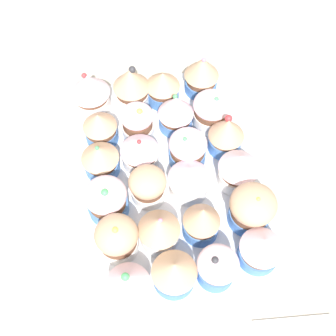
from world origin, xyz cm
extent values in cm
cube|color=#B2A899|center=(0.00, 0.00, -1.50)|extent=(180.00, 180.00, 3.00)
cube|color=silver|center=(0.00, 0.00, 0.60)|extent=(41.89, 29.08, 1.20)
cylinder|color=white|center=(-16.70, -9.67, 2.60)|extent=(6.12, 6.12, 2.79)
cylinder|color=brown|center=(-16.70, -9.67, 4.55)|extent=(5.83, 5.83, 1.11)
cone|color=silver|center=(-16.70, -9.67, 7.09)|extent=(6.63, 6.63, 3.98)
sphere|color=red|center=(-17.05, -10.05, 8.95)|extent=(0.88, 0.88, 0.88)
cylinder|color=#477AC6|center=(-9.62, -9.10, 2.42)|extent=(5.35, 5.35, 2.43)
cylinder|color=brown|center=(-9.62, -9.10, 4.28)|extent=(5.08, 5.08, 1.29)
cone|color=tan|center=(-9.62, -9.10, 6.35)|extent=(5.57, 5.57, 2.85)
cylinder|color=#477AC6|center=(-3.72, -9.91, 2.33)|extent=(5.52, 5.52, 2.26)
cylinder|color=brown|center=(-3.72, -9.91, 4.14)|extent=(5.07, 5.07, 1.36)
cone|color=tan|center=(-3.72, -9.91, 6.24)|extent=(5.91, 5.91, 2.84)
sphere|color=#4CB266|center=(-3.72, -9.98, 7.56)|extent=(0.63, 0.63, 0.63)
cylinder|color=#477AC6|center=(3.57, -9.99, 2.47)|extent=(6.12, 6.12, 2.54)
cylinder|color=brown|center=(3.57, -9.99, 4.48)|extent=(5.58, 5.58, 1.47)
ellipsoid|color=silver|center=(3.57, -9.99, 6.29)|extent=(6.22, 6.22, 3.60)
sphere|color=#4CB266|center=(4.07, -9.93, 7.92)|extent=(1.16, 1.16, 1.16)
cylinder|color=white|center=(9.84, -9.40, 2.38)|extent=(5.63, 5.63, 2.37)
cylinder|color=brown|center=(9.84, -9.40, 4.25)|extent=(5.38, 5.38, 1.37)
ellipsoid|color=tan|center=(9.84, -9.40, 6.26)|extent=(6.07, 6.07, 4.39)
sphere|color=#EAD64C|center=(10.06, -9.37, 8.32)|extent=(0.91, 0.91, 0.91)
cylinder|color=white|center=(16.57, -9.06, 2.59)|extent=(5.47, 5.47, 2.77)
cylinder|color=brown|center=(16.57, -9.06, 4.49)|extent=(5.14, 5.14, 1.03)
cone|color=silver|center=(16.57, -9.06, 6.96)|extent=(6.10, 6.10, 3.91)
sphere|color=#4CB266|center=(16.61, -9.10, 8.75)|extent=(1.09, 1.09, 1.09)
cylinder|color=white|center=(-16.47, -2.71, 2.40)|extent=(5.97, 5.97, 2.41)
cylinder|color=brown|center=(-16.47, -2.71, 4.33)|extent=(5.56, 5.56, 1.45)
cone|color=tan|center=(-16.47, -2.71, 7.06)|extent=(6.31, 6.31, 4.00)
sphere|color=#333338|center=(-16.69, -2.26, 8.88)|extent=(1.17, 1.17, 1.17)
cylinder|color=white|center=(-9.49, -3.02, 2.30)|extent=(5.34, 5.34, 2.20)
cylinder|color=brown|center=(-9.49, -3.02, 4.19)|extent=(4.93, 4.93, 1.58)
ellipsoid|color=silver|center=(-9.49, -3.02, 5.97)|extent=(5.38, 5.38, 3.30)
sphere|color=#EAD64C|center=(-9.10, -2.55, 7.46)|extent=(1.09, 1.09, 1.09)
cylinder|color=white|center=(-3.83, -3.69, 2.45)|extent=(5.85, 5.85, 2.51)
cylinder|color=brown|center=(-3.83, -3.69, 4.23)|extent=(5.45, 5.45, 1.05)
cone|color=silver|center=(-3.83, -3.69, 6.22)|extent=(6.09, 6.09, 2.93)
sphere|color=red|center=(-3.45, -3.68, 7.58)|extent=(0.70, 0.70, 0.70)
cylinder|color=white|center=(2.45, -3.65, 2.32)|extent=(5.31, 5.31, 2.23)
cylinder|color=brown|center=(2.45, -3.65, 3.98)|extent=(4.95, 4.95, 1.10)
ellipsoid|color=tan|center=(2.45, -3.65, 5.62)|extent=(5.71, 5.71, 3.64)
cylinder|color=white|center=(9.92, -3.49, 2.49)|extent=(5.63, 5.63, 2.57)
cylinder|color=brown|center=(9.92, -3.49, 4.44)|extent=(4.98, 4.98, 1.34)
cone|color=tan|center=(9.92, -3.49, 6.75)|extent=(6.08, 6.08, 3.28)
sphere|color=pink|center=(9.97, -3.25, 8.30)|extent=(0.61, 0.61, 0.61)
cylinder|color=#477AC6|center=(16.24, -2.76, 2.37)|extent=(5.83, 5.83, 2.34)
cylinder|color=brown|center=(16.24, -2.76, 4.27)|extent=(5.44, 5.44, 1.46)
cone|color=tan|center=(16.24, -2.76, 6.60)|extent=(6.24, 6.24, 3.19)
cylinder|color=#477AC6|center=(-15.65, 2.57, 2.41)|extent=(5.53, 5.53, 2.42)
cylinder|color=brown|center=(-15.65, 2.57, 4.27)|extent=(5.18, 5.18, 1.29)
cone|color=tan|center=(-15.65, 2.57, 6.43)|extent=(5.93, 5.93, 3.02)
cylinder|color=#477AC6|center=(-9.60, 3.44, 2.38)|extent=(5.61, 5.61, 2.35)
cylinder|color=brown|center=(-9.60, 3.44, 4.14)|extent=(5.33, 5.33, 1.18)
cone|color=silver|center=(-9.60, 3.44, 6.69)|extent=(5.95, 5.95, 3.92)
sphere|color=#4CB266|center=(-9.97, 3.38, 8.54)|extent=(0.78, 0.78, 0.78)
cylinder|color=#477AC6|center=(-2.55, 3.72, 2.44)|extent=(5.87, 5.87, 2.49)
cylinder|color=brown|center=(-2.55, 3.72, 4.29)|extent=(5.48, 5.48, 1.21)
ellipsoid|color=silver|center=(-2.55, 3.72, 5.92)|extent=(5.96, 5.96, 3.43)
sphere|color=#4CB266|center=(-2.44, 3.15, 7.53)|extent=(0.75, 0.75, 0.75)
cylinder|color=white|center=(2.86, 2.63, 2.56)|extent=(6.03, 6.03, 2.73)
cylinder|color=brown|center=(2.86, 2.63, 4.47)|extent=(5.58, 5.58, 1.08)
cone|color=silver|center=(2.86, 2.63, 6.53)|extent=(6.50, 6.50, 3.04)
cylinder|color=#477AC6|center=(9.94, 2.66, 2.53)|extent=(5.29, 5.29, 2.65)
cylinder|color=brown|center=(9.94, 2.66, 4.46)|extent=(4.89, 4.89, 1.21)
cone|color=tan|center=(9.94, 2.66, 6.92)|extent=(5.37, 5.37, 3.71)
cylinder|color=#477AC6|center=(16.77, 3.06, 2.55)|extent=(5.28, 5.28, 2.70)
cylinder|color=brown|center=(16.77, 3.06, 4.45)|extent=(4.67, 4.67, 1.11)
ellipsoid|color=silver|center=(16.77, 3.06, 5.97)|extent=(5.66, 5.66, 3.21)
sphere|color=#333338|center=(16.60, 2.54, 7.42)|extent=(1.03, 1.03, 1.03)
cylinder|color=#477AC6|center=(-16.47, 9.64, 2.31)|extent=(5.68, 5.68, 2.22)
cylinder|color=brown|center=(-16.47, 9.64, 4.20)|extent=(5.19, 5.19, 1.57)
cone|color=tan|center=(-16.47, 9.64, 6.94)|extent=(6.05, 6.05, 3.89)
sphere|color=pink|center=(-16.31, 9.71, 8.77)|extent=(0.75, 0.75, 0.75)
cylinder|color=white|center=(-9.06, 9.38, 2.55)|extent=(6.01, 6.01, 2.70)
cylinder|color=brown|center=(-9.06, 9.38, 4.44)|extent=(5.68, 5.68, 1.08)
ellipsoid|color=silver|center=(-9.06, 9.38, 5.96)|extent=(6.22, 6.22, 3.27)
sphere|color=#4CB266|center=(-8.83, 9.90, 7.48)|extent=(0.83, 0.83, 0.83)
cylinder|color=#477AC6|center=(-3.55, 10.28, 2.45)|extent=(5.40, 5.40, 2.51)
cylinder|color=brown|center=(-3.55, 10.28, 4.25)|extent=(4.84, 4.84, 1.09)
cone|color=tan|center=(-3.55, 10.28, 6.72)|extent=(5.75, 5.75, 3.84)
sphere|color=red|center=(-4.11, 10.40, 8.46)|extent=(1.19, 1.19, 1.19)
cylinder|color=white|center=(2.88, 10.30, 2.58)|extent=(5.91, 5.91, 2.76)
cylinder|color=brown|center=(2.88, 10.30, 4.68)|extent=(5.27, 5.27, 1.45)
cone|color=silver|center=(2.88, 10.30, 6.98)|extent=(6.25, 6.25, 3.15)
cylinder|color=#477AC6|center=(9.63, 10.18, 2.50)|extent=(6.19, 6.19, 2.61)
cylinder|color=brown|center=(9.63, 10.18, 4.50)|extent=(5.87, 5.87, 1.38)
ellipsoid|color=tan|center=(9.63, 10.18, 6.47)|extent=(6.77, 6.77, 4.27)
sphere|color=#EAD64C|center=(9.93, 10.42, 8.51)|extent=(0.64, 0.64, 0.64)
cylinder|color=#477AC6|center=(15.52, 9.69, 2.33)|extent=(5.93, 5.93, 2.25)
cylinder|color=brown|center=(15.52, 9.69, 4.19)|extent=(5.38, 5.38, 1.46)
cone|color=silver|center=(15.52, 9.69, 6.38)|extent=(6.10, 6.10, 2.92)
camera|label=1|loc=(32.49, -7.23, 61.63)|focal=46.24mm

